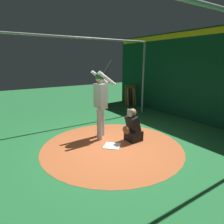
{
  "coord_description": "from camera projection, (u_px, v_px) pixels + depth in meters",
  "views": [
    {
      "loc": [
        2.65,
        4.06,
        2.23
      ],
      "look_at": [
        0.0,
        0.0,
        0.95
      ],
      "focal_mm": 31.4,
      "sensor_mm": 36.0,
      "label": 1
    }
  ],
  "objects": [
    {
      "name": "ground_plane",
      "position": [
        112.0,
        146.0,
        5.26
      ],
      "size": [
        25.59,
        25.59,
        0.0
      ],
      "primitive_type": "plane",
      "color": "#216633"
    },
    {
      "name": "dirt_circle",
      "position": [
        112.0,
        146.0,
        5.26
      ],
      "size": [
        3.72,
        3.72,
        0.01
      ],
      "primitive_type": "cylinder",
      "color": "#AD562D",
      "rests_on": "ground"
    },
    {
      "name": "home_plate",
      "position": [
        112.0,
        146.0,
        5.26
      ],
      "size": [
        0.59,
        0.59,
        0.01
      ],
      "primitive_type": "cube",
      "rotation": [
        0.0,
        0.0,
        0.79
      ],
      "color": "white",
      "rests_on": "dirt_circle"
    },
    {
      "name": "batter",
      "position": [
        101.0,
        98.0,
        5.57
      ],
      "size": [
        0.68,
        0.49,
        2.25
      ],
      "color": "#B3B3B7",
      "rests_on": "ground"
    },
    {
      "name": "catcher",
      "position": [
        133.0,
        128.0,
        5.52
      ],
      "size": [
        0.58,
        0.4,
        0.95
      ],
      "color": "black",
      "rests_on": "ground"
    },
    {
      "name": "back_wall",
      "position": [
        205.0,
        77.0,
        6.89
      ],
      "size": [
        0.23,
        9.59,
        3.31
      ],
      "color": "#0C3D26",
      "rests_on": "ground"
    },
    {
      "name": "cage_frame",
      "position": [
        112.0,
        64.0,
        4.71
      ],
      "size": [
        6.28,
        4.68,
        3.0
      ],
      "color": "gray",
      "rests_on": "ground"
    },
    {
      "name": "bat_rack",
      "position": [
        133.0,
        96.0,
        10.02
      ],
      "size": [
        0.94,
        0.2,
        1.05
      ],
      "color": "olive",
      "rests_on": "ground"
    }
  ]
}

